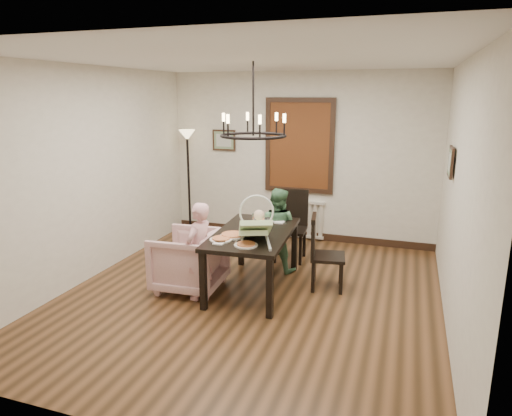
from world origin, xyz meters
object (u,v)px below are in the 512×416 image
Objects in this scene: dining_table at (253,238)px; baby_bouncer at (255,226)px; chair_far at (290,226)px; armchair at (189,260)px; drinking_glass at (267,224)px; floor_lamp at (189,184)px; elderly_woman at (199,259)px; seated_man at (277,237)px; chair_right at (328,252)px.

dining_table is 2.83× the size of baby_bouncer.
chair_far reaches higher than armchair.
baby_bouncer reaches higher than drinking_glass.
dining_table is 0.92× the size of floor_lamp.
elderly_woman is at bearing 46.99° from armchair.
floor_lamp is (-2.04, 0.75, 0.37)m from chair_far.
baby_bouncer is 3.90× the size of drinking_glass.
drinking_glass is at bearing 69.79° from baby_bouncer.
seated_man is (0.11, 0.70, -0.18)m from dining_table.
floor_lamp is (-1.86, 1.90, 0.23)m from dining_table.
floor_lamp reaches higher than chair_right.
seated_man is (-0.79, 0.40, 0.01)m from chair_right.
chair_right is 0.89m from seated_man.
baby_bouncer is 0.55m from drinking_glass.
floor_lamp is at bearing 109.03° from baby_bouncer.
chair_far is at bearing 87.33° from drinking_glass.
floor_lamp is (-1.09, 2.19, 0.52)m from armchair.
seated_man is at bearing 77.51° from dining_table.
floor_lamp is at bearing 50.53° from chair_right.
floor_lamp is at bearing -156.76° from armchair.
baby_bouncer is (0.92, -0.11, 0.57)m from armchair.
elderly_woman reaches higher than drinking_glass.
elderly_woman is 1.34m from seated_man.
floor_lamp reaches higher than drinking_glass.
chair_far is 1.08× the size of seated_man.
elderly_woman is at bearing -136.47° from drinking_glass.
armchair is 1.09m from baby_bouncer.
dining_table is 0.87m from armchair.
floor_lamp is at bearing 130.80° from dining_table.
armchair is (-0.77, -0.28, -0.29)m from dining_table.
chair_right is 1.77m from armchair.
elderly_woman is at bearing -117.93° from chair_far.
chair_far is 1.12m from chair_right.
chair_far is 1.10× the size of chair_right.
drinking_glass is at bearing 112.25° from armchair.
baby_bouncer reaches higher than elderly_woman.
chair_far is 1.60m from baby_bouncer.
drinking_glass is at bearing 91.66° from chair_right.
elderly_woman is 0.55× the size of floor_lamp.
floor_lamp is at bearing -24.37° from seated_man.
armchair is 2.50m from floor_lamp.
chair_right is 1.12m from baby_bouncer.
chair_far is at bearing -20.29° from floor_lamp.
dining_table is 0.73m from elderly_woman.
chair_right is 1.63m from elderly_woman.
chair_right is (0.72, -0.85, -0.05)m from chair_far.
drinking_glass is at bearing 43.76° from dining_table.
baby_bouncer is at bearing -87.99° from drinking_glass.
baby_bouncer is (-0.75, -0.69, 0.46)m from chair_right.
elderly_woman is (-1.43, -0.78, 0.01)m from chair_right.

